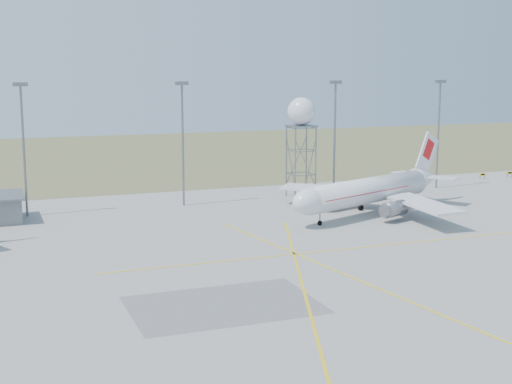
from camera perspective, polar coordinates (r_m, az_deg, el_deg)
name	(u,v)px	position (r m, az deg, el deg)	size (l,w,h in m)	color
ground	(496,330)	(66.40, 18.68, -10.45)	(400.00, 400.00, 0.00)	#9F9F9A
grass_strip	(147,154)	(193.16, -8.73, 2.99)	(400.00, 120.00, 0.03)	#555C33
mast_a	(23,138)	(114.12, -18.13, 4.10)	(2.20, 0.50, 20.50)	slate
mast_b	(183,133)	(118.03, -5.89, 4.70)	(2.20, 0.50, 20.50)	slate
mast_c	(335,128)	(128.18, 6.32, 5.09)	(2.20, 0.50, 20.50)	slate
mast_d	(439,125)	(139.63, 14.41, 5.22)	(2.20, 0.50, 20.50)	slate
taxi_sign_near	(483,175)	(154.94, 17.67, 1.32)	(1.60, 0.17, 1.20)	black
taxi_sign_far	(510,173)	(159.38, 19.64, 1.44)	(1.60, 0.17, 1.20)	black
airliner_main	(370,191)	(112.43, 9.10, 0.09)	(34.26, 32.07, 12.13)	silver
radar_tower	(301,142)	(125.51, 3.63, 4.04)	(4.88, 4.88, 17.66)	slate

